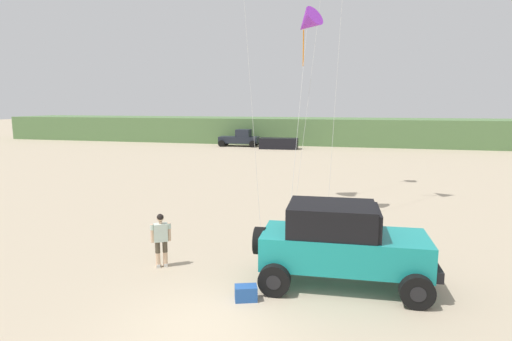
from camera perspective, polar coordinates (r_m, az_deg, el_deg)
ground_plane at (r=10.08m, az=-6.84°, el=-20.21°), size 220.00×220.00×0.00m
dune_ridge at (r=53.50m, az=10.93°, el=5.31°), size 90.00×8.45×3.15m
jeep at (r=11.73m, az=11.57°, el=-9.61°), size 4.91×2.59×2.26m
person_watching at (r=13.10m, az=-12.85°, el=-8.87°), size 0.55×0.45×1.67m
cooler_box at (r=11.01m, az=-1.38°, el=-16.38°), size 0.65×0.53×0.38m
distant_pickup at (r=49.29m, az=-2.18°, el=4.42°), size 4.68×2.57×1.98m
distant_sedan at (r=46.45m, az=3.12°, el=3.71°), size 4.29×1.94×1.20m
kite_pink_ribbon at (r=18.81m, az=7.02°, el=19.35°), size 1.60×5.14×8.94m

